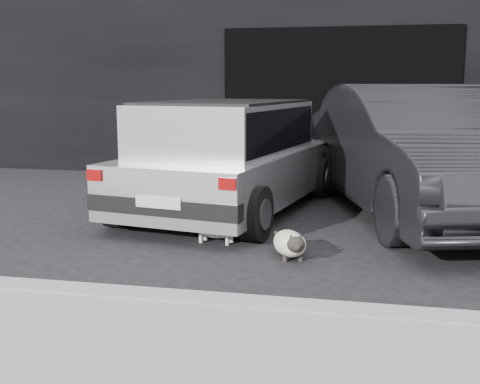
% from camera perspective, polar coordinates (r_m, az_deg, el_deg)
% --- Properties ---
extents(ground, '(80.00, 80.00, 0.00)m').
position_cam_1_polar(ground, '(6.95, -0.89, -3.42)').
color(ground, black).
rests_on(ground, ground).
extents(building_facade, '(34.00, 4.00, 5.00)m').
position_cam_1_polar(building_facade, '(12.63, 9.91, 13.93)').
color(building_facade, black).
rests_on(building_facade, ground).
extents(garage_opening, '(4.00, 0.10, 2.60)m').
position_cam_1_polar(garage_opening, '(10.60, 9.30, 8.21)').
color(garage_opening, black).
rests_on(garage_opening, ground).
extents(curb, '(18.00, 0.25, 0.12)m').
position_cam_1_polar(curb, '(4.32, 4.52, -11.20)').
color(curb, gray).
rests_on(curb, ground).
extents(silver_hatchback, '(2.45, 4.13, 1.43)m').
position_cam_1_polar(silver_hatchback, '(7.72, -1.03, 3.83)').
color(silver_hatchback, silver).
rests_on(silver_hatchback, ground).
extents(second_car, '(3.07, 5.26, 1.64)m').
position_cam_1_polar(second_car, '(7.80, 16.51, 3.76)').
color(second_car, black).
rests_on(second_car, ground).
extents(cat_siamese, '(0.47, 0.83, 0.30)m').
position_cam_1_polar(cat_siamese, '(5.76, 4.82, -4.90)').
color(cat_siamese, beige).
rests_on(cat_siamese, ground).
extents(cat_white, '(0.75, 0.31, 0.35)m').
position_cam_1_polar(cat_white, '(6.27, -1.98, -3.34)').
color(cat_white, white).
rests_on(cat_white, ground).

